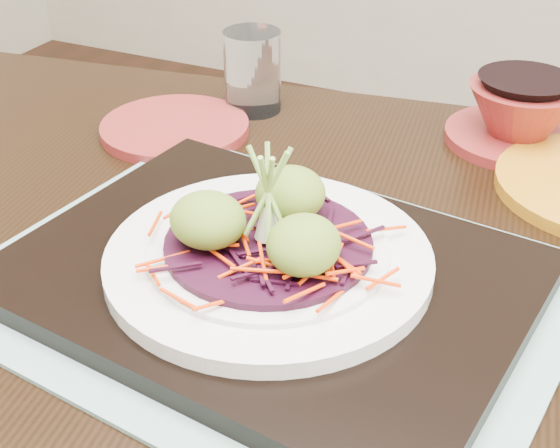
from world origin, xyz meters
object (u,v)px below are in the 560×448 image
at_px(dining_table, 325,358).
at_px(terracotta_bowl_set, 520,117).
at_px(white_plate, 269,257).
at_px(water_glass, 252,71).
at_px(terracotta_side_plate, 175,128).
at_px(serving_tray, 269,276).

xyz_separation_m(dining_table, terracotta_bowl_set, (0.09, 0.30, 0.12)).
height_order(white_plate, water_glass, water_glass).
height_order(dining_table, terracotta_side_plate, terracotta_side_plate).
bearing_deg(serving_tray, dining_table, 56.67).
height_order(water_glass, terracotta_bowl_set, water_glass).
distance_m(serving_tray, terracotta_side_plate, 0.30).
xyz_separation_m(serving_tray, terracotta_bowl_set, (0.12, 0.34, 0.02)).
xyz_separation_m(white_plate, terracotta_side_plate, (-0.21, 0.21, -0.02)).
xyz_separation_m(water_glass, terracotta_bowl_set, (0.29, 0.04, -0.02)).
bearing_deg(white_plate, water_glass, 118.97).
relative_size(dining_table, terracotta_bowl_set, 6.84).
distance_m(dining_table, water_glass, 0.35).
height_order(serving_tray, terracotta_side_plate, serving_tray).
height_order(terracotta_side_plate, terracotta_bowl_set, terracotta_bowl_set).
bearing_deg(serving_tray, white_plate, 172.98).
height_order(terracotta_side_plate, water_glass, water_glass).
bearing_deg(white_plate, terracotta_bowl_set, 70.22).
bearing_deg(water_glass, white_plate, -61.03).
xyz_separation_m(dining_table, water_glass, (-0.20, 0.26, 0.14)).
relative_size(water_glass, terracotta_bowl_set, 0.52).
xyz_separation_m(serving_tray, white_plate, (-0.00, 0.00, 0.02)).
relative_size(dining_table, water_glass, 13.12).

